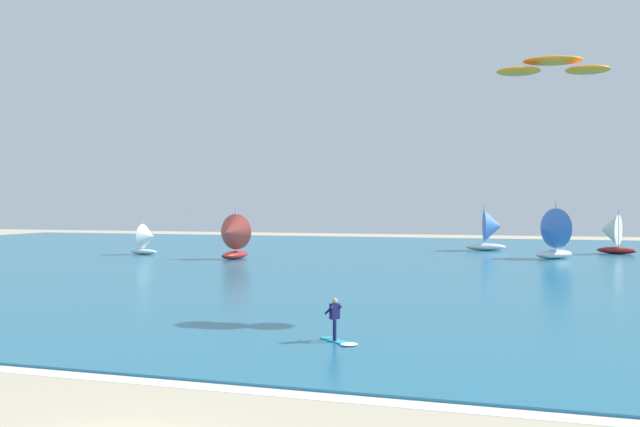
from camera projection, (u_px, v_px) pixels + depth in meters
ocean at (423, 261)px, 62.67m from camera, size 160.00×90.00×0.10m
shoreline_foam at (183, 380)px, 19.99m from camera, size 69.96×1.64×0.01m
kitesurfer at (337, 326)px, 25.16m from camera, size 1.86×1.69×1.67m
kite at (553, 67)px, 31.39m from camera, size 5.53×2.62×0.81m
sailboat_mid_left at (147, 239)px, 70.04m from camera, size 3.09×2.60×3.66m
sailboat_heeled_over at (232, 236)px, 63.73m from camera, size 3.76×4.36×4.98m
sailboat_leading at (491, 230)px, 76.23m from camera, size 4.69×4.04×5.36m
sailboat_far_right at (550, 233)px, 64.24m from camera, size 4.95×4.96×5.61m
sailboat_mid_right at (611, 234)px, 71.30m from camera, size 4.29×3.83×4.82m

